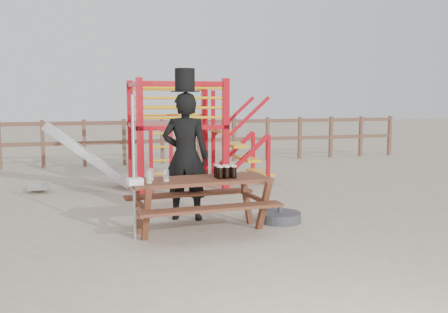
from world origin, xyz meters
TOP-DOWN VIEW (x-y plane):
  - ground at (0.00, 0.00)m, footprint 60.00×60.00m
  - back_fence at (0.00, 7.00)m, footprint 15.09×0.09m
  - playground_fort at (0.12, 3.58)m, footprint 4.71×1.84m
  - picnic_table at (-0.17, 0.06)m, footprint 1.87×1.35m
  - man_with_hat at (-0.21, 0.76)m, footprint 0.78×0.65m
  - metal_pole at (-1.03, -0.08)m, footprint 0.04×0.04m
  - parasol_base at (1.02, 0.23)m, footprint 0.59×0.59m
  - paper_bag at (-1.04, -0.18)m, footprint 0.20×0.17m
  - stout_pints at (0.15, 0.01)m, footprint 0.26×0.25m
  - empty_glasses at (-0.76, -0.00)m, footprint 0.30×0.30m

SIDE VIEW (x-z plane):
  - ground at x=0.00m, z-range 0.00..0.00m
  - parasol_base at x=1.02m, z-range -0.06..0.19m
  - picnic_table at x=-0.17m, z-range 0.09..0.79m
  - back_fence at x=0.00m, z-range 0.14..1.34m
  - paper_bag at x=-1.04m, z-range 0.70..0.78m
  - empty_glasses at x=-0.76m, z-range 0.69..0.84m
  - stout_pints at x=0.15m, z-range 0.70..0.87m
  - metal_pole at x=-1.03m, z-range 0.00..1.77m
  - man_with_hat at x=-0.21m, z-range -0.11..2.04m
  - playground_fort at x=0.12m, z-range 0.02..2.12m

